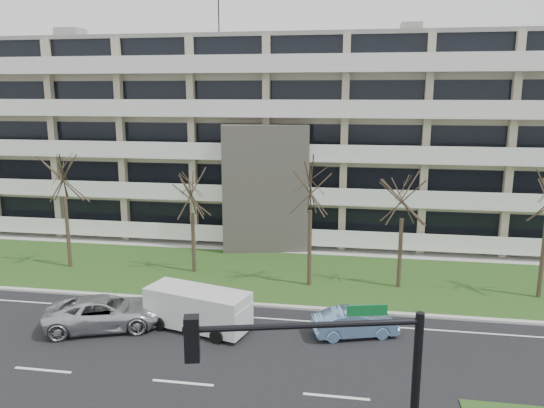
% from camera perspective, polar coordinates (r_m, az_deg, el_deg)
% --- Properties ---
extents(ground, '(160.00, 160.00, 0.00)m').
position_cam_1_polar(ground, '(22.25, -9.56, -18.44)').
color(ground, black).
rests_on(ground, ground).
extents(grass_verge, '(90.00, 10.00, 0.06)m').
position_cam_1_polar(grass_verge, '(33.68, -2.40, -7.43)').
color(grass_verge, '#284717').
rests_on(grass_verge, ground).
extents(curb, '(90.00, 0.35, 0.12)m').
position_cam_1_polar(curb, '(29.11, -4.43, -10.59)').
color(curb, '#B2B2AD').
rests_on(curb, ground).
extents(sidewalk, '(90.00, 2.00, 0.08)m').
position_cam_1_polar(sidewalk, '(38.81, -0.75, -4.76)').
color(sidewalk, '#B2B2AD').
rests_on(sidewalk, ground).
extents(lane_edge_line, '(90.00, 0.12, 0.01)m').
position_cam_1_polar(lane_edge_line, '(27.80, -5.17, -11.85)').
color(lane_edge_line, white).
rests_on(lane_edge_line, ground).
extents(apartment_building, '(60.50, 15.10, 18.75)m').
position_cam_1_polar(apartment_building, '(44.05, 0.78, 7.28)').
color(apartment_building, '#B9AE90').
rests_on(apartment_building, ground).
extents(silver_pickup, '(6.08, 4.27, 1.54)m').
position_cam_1_polar(silver_pickup, '(27.32, -17.56, -11.08)').
color(silver_pickup, '#B9BCC0').
rests_on(silver_pickup, ground).
extents(blue_sedan, '(4.19, 2.53, 1.30)m').
position_cam_1_polar(blue_sedan, '(25.64, 8.89, -12.50)').
color(blue_sedan, '#7EA7DB').
rests_on(blue_sedan, ground).
extents(white_van, '(5.37, 3.15, 1.96)m').
position_cam_1_polar(white_van, '(26.03, -7.88, -10.81)').
color(white_van, silver).
rests_on(white_van, ground).
extents(traffic_signal, '(5.45, 1.67, 6.48)m').
position_cam_1_polar(traffic_signal, '(13.29, 7.26, -19.94)').
color(traffic_signal, black).
rests_on(traffic_signal, ground).
extents(tree_2, '(4.19, 4.19, 8.38)m').
position_cam_1_polar(tree_2, '(35.81, -21.61, 3.60)').
color(tree_2, '#382B21').
rests_on(tree_2, ground).
extents(tree_3, '(3.43, 3.43, 6.86)m').
position_cam_1_polar(tree_3, '(32.92, -8.63, 1.54)').
color(tree_3, '#382B21').
rests_on(tree_3, ground).
extents(tree_4, '(4.05, 4.05, 8.11)m').
position_cam_1_polar(tree_4, '(30.12, 4.17, 2.57)').
color(tree_4, '#382B21').
rests_on(tree_4, ground).
extents(tree_5, '(3.70, 3.70, 7.40)m').
position_cam_1_polar(tree_5, '(30.70, 13.93, 1.37)').
color(tree_5, '#382B21').
rests_on(tree_5, ground).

